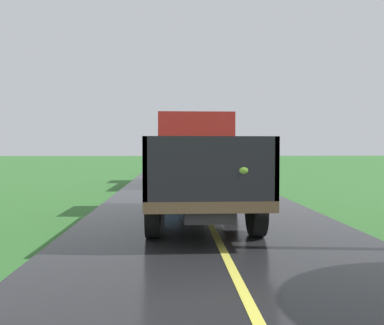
# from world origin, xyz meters

# --- Properties ---
(banana_truck_near) EXTENTS (2.38, 5.83, 2.80)m
(banana_truck_near) POSITION_xyz_m (-0.21, 11.77, 1.47)
(banana_truck_near) COLOR #2D2D30
(banana_truck_near) RESTS_ON road_surface
(banana_truck_far) EXTENTS (2.38, 5.81, 2.80)m
(banana_truck_far) POSITION_xyz_m (-0.67, 21.77, 1.46)
(banana_truck_far) COLOR #2D2D30
(banana_truck_far) RESTS_ON road_surface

